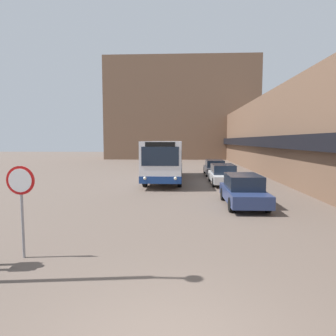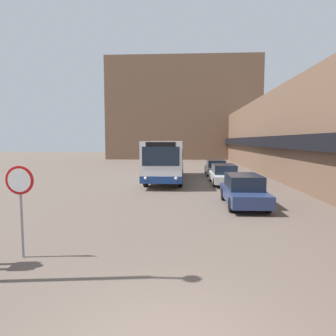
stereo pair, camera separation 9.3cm
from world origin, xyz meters
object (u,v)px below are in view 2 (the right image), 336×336
(parked_car_front, at_px, (244,190))
(city_bus, at_px, (166,159))
(parked_car_back, at_px, (216,167))
(parked_car_middle, at_px, (224,174))
(stop_sign, at_px, (20,191))

(parked_car_front, bearing_deg, city_bus, 115.59)
(parked_car_front, distance_m, parked_car_back, 13.04)
(parked_car_middle, height_order, parked_car_back, parked_car_middle)
(parked_car_back, relative_size, stop_sign, 1.77)
(parked_car_middle, height_order, stop_sign, stop_sign)
(city_bus, xyz_separation_m, parked_car_back, (4.32, 4.02, -1.01))
(city_bus, height_order, parked_car_middle, city_bus)
(city_bus, height_order, parked_car_front, city_bus)
(parked_car_back, bearing_deg, stop_sign, -109.86)
(parked_car_middle, bearing_deg, city_bus, 158.66)
(city_bus, distance_m, parked_car_back, 5.99)
(parked_car_back, height_order, stop_sign, stop_sign)
(city_bus, bearing_deg, parked_car_back, 42.91)
(stop_sign, bearing_deg, parked_car_middle, 63.15)
(parked_car_middle, distance_m, parked_car_back, 5.71)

